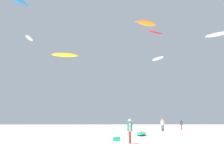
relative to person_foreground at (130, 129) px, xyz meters
The scene contains 13 objects.
person_foreground is the anchor object (origin of this frame).
person_midground 16.53m from the person_foreground, 68.60° to the left, with size 0.57×0.39×1.72m.
person_left 21.66m from the person_foreground, 62.66° to the left, with size 0.36×0.52×1.57m.
kite_grounded_near 8.20m from the person_foreground, 76.13° to the left, with size 1.64×3.75×0.45m.
cooler_box 2.09m from the person_foreground, 116.33° to the left, with size 0.56×0.36×0.32m, color #19B29E.
kite_aloft_0 24.50m from the person_foreground, 71.30° to the left, with size 2.06×2.98×0.37m.
kite_aloft_1 38.35m from the person_foreground, 128.62° to the left, with size 2.97×3.76×0.76m.
kite_aloft_2 19.54m from the person_foreground, 73.40° to the left, with size 3.11×1.96×0.72m.
kite_aloft_3 37.08m from the person_foreground, 73.47° to the left, with size 4.14×2.79×0.96m.
kite_aloft_4 32.24m from the person_foreground, 49.72° to the left, with size 3.98×3.47×0.55m.
kite_aloft_7 20.55m from the person_foreground, 116.78° to the left, with size 4.01×1.71×0.57m.
kite_aloft_8 40.79m from the person_foreground, 79.35° to the left, with size 3.25×1.49×0.70m.
kite_aloft_9 41.54m from the person_foreground, 121.58° to the left, with size 1.09×3.66×0.38m.
Camera 1 is at (-0.55, -10.45, 1.64)m, focal length 35.36 mm.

